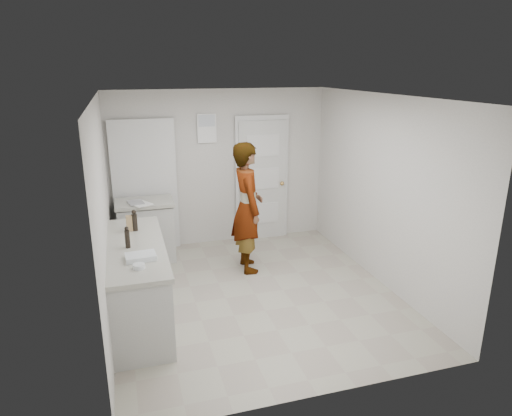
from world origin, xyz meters
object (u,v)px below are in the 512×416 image
object	(u,v)px
person	(247,208)
oil_cruet_b	(127,238)
spice_jar	(134,225)
oil_cruet_a	(134,221)
cake_mix_box	(131,223)
egg_bowl	(139,266)
baking_dish	(141,257)

from	to	relation	value
person	oil_cruet_b	distance (m)	1.96
spice_jar	oil_cruet_a	xyz separation A→B (m)	(0.01, -0.09, 0.09)
cake_mix_box	egg_bowl	bearing A→B (deg)	-93.01
spice_jar	egg_bowl	bearing A→B (deg)	-90.02
person	oil_cruet_b	xyz separation A→B (m)	(-1.65, -1.05, 0.12)
spice_jar	oil_cruet_b	distance (m)	0.64
baking_dish	oil_cruet_a	bearing A→B (deg)	91.19
cake_mix_box	baking_dish	distance (m)	0.91
person	baking_dish	distance (m)	2.08
oil_cruet_a	egg_bowl	world-z (taller)	oil_cruet_a
spice_jar	person	bearing A→B (deg)	15.13
cake_mix_box	spice_jar	distance (m)	0.11
baking_dish	egg_bowl	xyz separation A→B (m)	(-0.03, -0.23, -0.00)
cake_mix_box	egg_bowl	size ratio (longest dim) A/B	1.66
person	baking_dish	xyz separation A→B (m)	(-1.53, -1.41, 0.02)
cake_mix_box	baking_dish	size ratio (longest dim) A/B	0.61
person	cake_mix_box	distance (m)	1.67
person	baking_dish	bearing A→B (deg)	134.36
cake_mix_box	oil_cruet_a	world-z (taller)	oil_cruet_a
cake_mix_box	baking_dish	world-z (taller)	cake_mix_box
oil_cruet_b	egg_bowl	bearing A→B (deg)	-81.48
cake_mix_box	oil_cruet_b	size ratio (longest dim) A/B	0.79
baking_dish	spice_jar	bearing A→B (deg)	91.65
egg_bowl	oil_cruet_a	bearing A→B (deg)	89.48
person	oil_cruet_b	size ratio (longest dim) A/B	7.52
oil_cruet_a	egg_bowl	size ratio (longest dim) A/B	2.26
person	spice_jar	world-z (taller)	person
spice_jar	egg_bowl	size ratio (longest dim) A/B	0.67
person	egg_bowl	bearing A→B (deg)	138.12
person	egg_bowl	distance (m)	2.26
baking_dish	egg_bowl	world-z (taller)	baking_dish
oil_cruet_b	baking_dish	size ratio (longest dim) A/B	0.77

